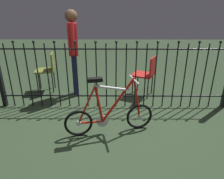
% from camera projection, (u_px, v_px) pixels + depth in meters
% --- Properties ---
extents(ground_plane, '(20.00, 20.00, 0.00)m').
position_uv_depth(ground_plane, '(114.00, 127.00, 3.13)').
color(ground_plane, '#2A3B25').
extents(iron_fence, '(4.21, 0.07, 1.30)m').
position_uv_depth(iron_fence, '(111.00, 74.00, 3.58)').
color(iron_fence, black).
rests_on(iron_fence, ground).
extents(bicycle, '(1.30, 0.44, 0.87)m').
position_uv_depth(bicycle, '(110.00, 113.00, 2.91)').
color(bicycle, black).
rests_on(bicycle, ground).
extents(chair_red, '(0.55, 0.55, 0.84)m').
position_uv_depth(chair_red, '(147.00, 72.00, 4.11)').
color(chair_red, black).
rests_on(chair_red, ground).
extents(chair_olive, '(0.46, 0.46, 0.85)m').
position_uv_depth(chair_olive, '(48.00, 68.00, 4.38)').
color(chair_olive, black).
rests_on(chair_olive, ground).
extents(person_visitor, '(0.23, 0.47, 1.73)m').
position_uv_depth(person_visitor, '(73.00, 46.00, 3.98)').
color(person_visitor, '#191E3F').
rests_on(person_visitor, ground).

